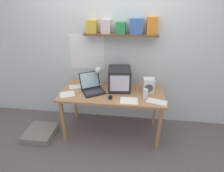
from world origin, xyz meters
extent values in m
plane|color=#665A59|center=(0.00, 0.00, 0.00)|extent=(12.00, 12.00, 0.00)
cube|color=silver|center=(0.00, 0.46, 1.30)|extent=(5.60, 0.06, 2.60)
cube|color=white|center=(-0.46, 0.42, 1.21)|extent=(0.57, 0.01, 0.56)
cube|color=brown|center=(0.08, 0.34, 1.52)|extent=(1.09, 0.18, 0.02)
cube|color=gold|center=(-0.34, 0.36, 1.63)|extent=(0.15, 0.14, 0.18)
cube|color=beige|center=(-0.13, 0.36, 1.63)|extent=(0.14, 0.14, 0.19)
cube|color=#2D884A|center=(0.08, 0.35, 1.62)|extent=(0.14, 0.15, 0.16)
cube|color=#3F66AE|center=(0.31, 0.36, 1.64)|extent=(0.18, 0.14, 0.21)
cube|color=orange|center=(0.53, 0.37, 1.65)|extent=(0.15, 0.12, 0.24)
cube|color=#B47D51|center=(0.00, 0.00, 0.73)|extent=(1.53, 0.70, 0.03)
cube|color=#B47D51|center=(-0.70, -0.29, 0.35)|extent=(0.04, 0.05, 0.71)
cube|color=#B47D51|center=(0.70, -0.29, 0.35)|extent=(0.04, 0.05, 0.71)
cube|color=#B47D51|center=(-0.70, 0.29, 0.35)|extent=(0.04, 0.05, 0.71)
cube|color=#B47D51|center=(0.70, 0.29, 0.35)|extent=(0.04, 0.05, 0.71)
cube|color=#232326|center=(0.10, 0.12, 0.91)|extent=(0.37, 0.39, 0.33)
cube|color=silver|center=(0.12, -0.06, 0.92)|extent=(0.27, 0.04, 0.24)
cube|color=black|center=(-0.27, -0.05, 0.75)|extent=(0.39, 0.38, 0.02)
cube|color=#38383A|center=(-0.26, -0.07, 0.76)|extent=(0.30, 0.25, 0.00)
cube|color=black|center=(-0.36, 0.10, 0.88)|extent=(0.31, 0.25, 0.24)
cube|color=#A8CAD6|center=(-0.36, 0.10, 0.88)|extent=(0.28, 0.22, 0.21)
cylinder|color=silver|center=(-0.24, 0.21, 0.75)|extent=(0.10, 0.10, 0.01)
cylinder|color=silver|center=(-0.24, 0.21, 0.89)|extent=(0.02, 0.02, 0.27)
sphere|color=silver|center=(-0.23, 0.15, 1.02)|extent=(0.10, 0.10, 0.10)
cylinder|color=white|center=(0.48, -0.12, 0.81)|extent=(0.07, 0.07, 0.14)
cylinder|color=#4CC656|center=(0.48, -0.12, 0.79)|extent=(0.06, 0.06, 0.10)
cube|color=white|center=(0.53, 0.07, 0.85)|extent=(0.16, 0.14, 0.22)
cylinder|color=#4C4C51|center=(0.54, 0.00, 0.84)|extent=(0.12, 0.01, 0.12)
ellipsoid|color=black|center=(0.00, -0.19, 0.76)|extent=(0.06, 0.11, 0.03)
cube|color=white|center=(-0.64, -0.15, 0.75)|extent=(0.26, 0.25, 0.00)
cube|color=white|center=(-0.57, 0.11, 0.75)|extent=(0.29, 0.23, 0.00)
cube|color=white|center=(0.26, -0.22, 0.75)|extent=(0.24, 0.19, 0.00)
cube|color=white|center=(0.64, -0.20, 0.75)|extent=(0.30, 0.22, 0.00)
cube|color=gray|center=(-1.14, -0.25, 0.05)|extent=(0.45, 0.45, 0.10)
camera|label=1|loc=(0.28, -2.29, 1.97)|focal=28.00mm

